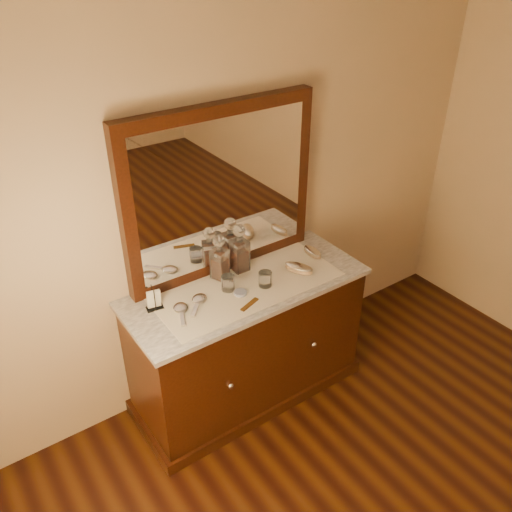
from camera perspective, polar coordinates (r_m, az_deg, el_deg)
name	(u,v)px	position (r m, az deg, el deg)	size (l,w,h in m)	color
dresser_cabinet	(247,343)	(3.34, -0.99, -9.32)	(1.40, 0.55, 0.82)	black
dresser_plinth	(247,385)	(3.60, -0.94, -13.75)	(1.46, 0.59, 0.08)	black
knob_left	(231,386)	(3.02, -2.76, -13.82)	(0.04, 0.04, 0.04)	silver
knob_right	(314,344)	(3.28, 6.24, -9.46)	(0.04, 0.04, 0.04)	silver
marble_top	(246,287)	(3.08, -1.06, -3.37)	(1.44, 0.59, 0.03)	white
mirror_frame	(221,192)	(3.00, -3.79, 6.95)	(1.20, 0.08, 1.00)	black
mirror_glass	(224,194)	(2.97, -3.45, 6.72)	(1.06, 0.01, 0.86)	white
lace_runner	(248,286)	(3.05, -0.86, -3.29)	(1.10, 0.45, 0.00)	silver
pin_dish	(240,293)	(2.99, -1.70, -3.98)	(0.08, 0.08, 0.01)	silver
comb	(250,304)	(2.90, -0.71, -5.24)	(0.14, 0.03, 0.01)	brown
napkin_rack	(154,300)	(2.91, -10.96, -4.70)	(0.10, 0.07, 0.14)	black
decanter_left	(220,261)	(3.07, -3.94, -0.59)	(0.11, 0.11, 0.28)	#933A15
decanter_right	(240,253)	(3.14, -1.78, 0.37)	(0.09, 0.09, 0.31)	#933A15
brush_near	(299,268)	(3.17, 4.65, -1.31)	(0.15, 0.19, 0.05)	tan
brush_far	(313,252)	(3.34, 6.13, 0.42)	(0.07, 0.16, 0.04)	tan
hand_mirror_outer	(181,310)	(2.89, -8.10, -5.76)	(0.13, 0.21, 0.02)	silver
hand_mirror_inner	(199,301)	(2.94, -6.20, -4.81)	(0.18, 0.19, 0.02)	silver
tumblers	(247,281)	(3.02, -1.01, -2.70)	(0.27, 0.17, 0.09)	white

